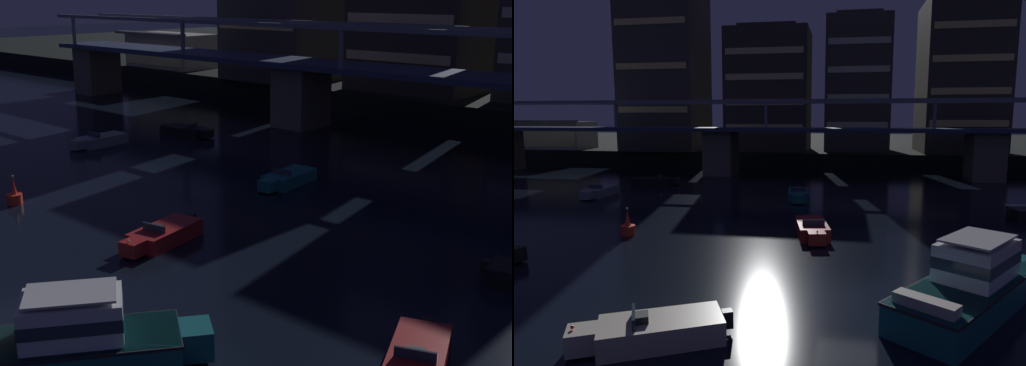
% 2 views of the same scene
% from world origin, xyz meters
% --- Properties ---
extents(ground_plane, '(400.00, 400.00, 0.00)m').
position_xyz_m(ground_plane, '(0.00, 0.00, 0.00)').
color(ground_plane, black).
extents(far_riverbank, '(240.00, 80.00, 2.20)m').
position_xyz_m(far_riverbank, '(0.00, 85.36, 1.10)').
color(far_riverbank, black).
rests_on(far_riverbank, ground).
extents(river_bridge, '(101.00, 6.40, 9.38)m').
position_xyz_m(river_bridge, '(-0.00, 37.35, 4.34)').
color(river_bridge, '#605B51').
rests_on(river_bridge, ground).
extents(tower_west_low, '(11.70, 10.85, 31.83)m').
position_xyz_m(tower_west_low, '(-28.27, 50.11, 17.96)').
color(tower_west_low, '#423D38').
rests_on(tower_west_low, far_riverbank).
extents(tower_west_tall, '(12.47, 9.46, 18.87)m').
position_xyz_m(tower_west_tall, '(-12.06, 51.92, 11.48)').
color(tower_west_tall, '#38332D').
rests_on(tower_west_tall, far_riverbank).
extents(tower_central, '(9.63, 8.64, 20.64)m').
position_xyz_m(tower_central, '(1.47, 53.96, 12.37)').
color(tower_central, '#423D38').
rests_on(tower_central, far_riverbank).
extents(tower_east_tall, '(11.00, 11.72, 22.03)m').
position_xyz_m(tower_east_tall, '(16.12, 52.11, 13.06)').
color(tower_east_tall, '#38332D').
rests_on(tower_east_tall, far_riverbank).
extents(waterfront_pavilion, '(12.40, 7.40, 4.70)m').
position_xyz_m(waterfront_pavilion, '(-47.74, 49.27, 4.44)').
color(waterfront_pavilion, '#B2AD9E').
rests_on(waterfront_pavilion, far_riverbank).
extents(cabin_cruiser_near_left, '(7.06, 8.59, 2.79)m').
position_xyz_m(cabin_cruiser_near_left, '(4.59, -0.35, 1.05)').
color(cabin_cruiser_near_left, '#196066').
rests_on(cabin_cruiser_near_left, ground).
extents(speedboat_near_right, '(1.93, 5.21, 1.16)m').
position_xyz_m(speedboat_near_right, '(-22.78, 20.20, 0.41)').
color(speedboat_near_right, gray).
rests_on(speedboat_near_right, ground).
extents(speedboat_mid_left, '(2.19, 5.23, 1.16)m').
position_xyz_m(speedboat_mid_left, '(-4.24, 21.54, 0.41)').
color(speedboat_mid_left, '#196066').
rests_on(speedboat_mid_left, ground).
extents(speedboat_mid_center, '(2.50, 5.23, 1.16)m').
position_xyz_m(speedboat_mid_center, '(-2.12, 9.35, 0.41)').
color(speedboat_mid_center, maroon).
rests_on(speedboat_mid_center, ground).
extents(speedboat_mid_right, '(5.23, 2.48, 1.16)m').
position_xyz_m(speedboat_mid_right, '(-20.50, 27.41, 0.41)').
color(speedboat_mid_right, black).
rests_on(speedboat_mid_right, ground).
extents(speedboat_far_center, '(4.95, 3.38, 1.16)m').
position_xyz_m(speedboat_far_center, '(-6.18, -4.69, 0.41)').
color(speedboat_far_center, beige).
rests_on(speedboat_far_center, ground).
extents(channel_buoy, '(0.90, 0.90, 1.76)m').
position_xyz_m(channel_buoy, '(-13.46, 7.64, 0.48)').
color(channel_buoy, red).
rests_on(channel_buoy, ground).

